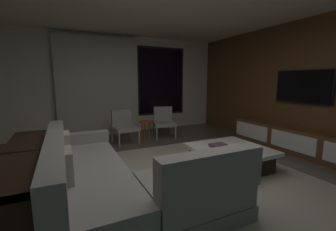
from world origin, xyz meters
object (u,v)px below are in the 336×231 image
Objects in this scene: sectional_couch at (113,181)px; media_console at (301,143)px; accent_chair_by_curtain at (124,125)px; side_stool at (145,124)px; accent_chair_near_window at (164,120)px; mounted_tv at (303,87)px; console_table_behind_couch at (23,181)px; book_stack_on_coffee_table at (218,145)px; coffee_table at (230,158)px.

sectional_couch is 0.81× the size of media_console.
accent_chair_by_curtain is 1.70× the size of side_stool.
media_console is at bearing -39.56° from accent_chair_by_curtain.
sectional_couch reaches higher than accent_chair_by_curtain.
accent_chair_by_curtain is (-1.10, -0.10, 0.00)m from accent_chair_near_window.
sectional_couch is 2.14× the size of mounted_tv.
sectional_couch is 0.93m from console_table_behind_couch.
sectional_couch is 2.99m from side_stool.
mounted_tv is (2.55, -2.31, 0.98)m from side_stool.
media_console is at bearing 2.26° from sectional_couch.
mounted_tv reaches higher than book_stack_on_coffee_table.
coffee_table is 4.33× the size of book_stack_on_coffee_table.
mounted_tv is (0.18, 0.20, 1.10)m from media_console.
accent_chair_by_curtain is (0.80, 2.58, 0.14)m from sectional_couch.
accent_chair_near_window is at bearing 54.66° from sectional_couch.
mounted_tv is 4.93m from console_table_behind_couch.
accent_chair_by_curtain reaches higher than side_stool.
book_stack_on_coffee_table is 0.09× the size of media_console.
mounted_tv is (2.08, -0.01, 0.96)m from book_stack_on_coffee_table.
side_stool is at bearing 62.72° from sectional_couch.
accent_chair_near_window is (1.90, 2.68, 0.14)m from sectional_couch.
accent_chair_near_window is 3.13m from media_console.
book_stack_on_coffee_table is 2.32m from accent_chair_near_window.
coffee_table is at bearing -176.81° from mounted_tv.
sectional_couch is 3.28m from accent_chair_near_window.
accent_chair_by_curtain reaches higher than media_console.
sectional_couch is 1.88m from book_stack_on_coffee_table.
accent_chair_near_window is 0.25× the size of media_console.
console_table_behind_couch is at bearing -132.08° from side_stool.
book_stack_on_coffee_table is 2.35m from side_stool.
accent_chair_by_curtain reaches higher than book_stack_on_coffee_table.
media_console is at bearing 0.24° from console_table_behind_couch.
media_console reaches higher than coffee_table.
media_console reaches higher than book_stack_on_coffee_table.
media_console is 4.66m from console_table_behind_couch.
mounted_tv reaches higher than accent_chair_by_curtain.
accent_chair_by_curtain is at bearing 115.18° from book_stack_on_coffee_table.
mounted_tv reaches higher than side_stool.
coffee_table is 1.49× the size of accent_chair_near_window.
coffee_table is at bearing -36.58° from book_stack_on_coffee_table.
mounted_tv is (2.02, -2.33, 0.92)m from accent_chair_near_window.
media_console is at bearing -3.00° from coffee_table.
accent_chair_by_curtain is 3.82m from media_console.
side_stool is (-0.47, 2.30, -0.02)m from book_stack_on_coffee_table.
media_console reaches higher than side_stool.
coffee_table is at bearing 2.17° from console_table_behind_couch.
console_table_behind_couch is at bearing -175.22° from book_stack_on_coffee_table.
sectional_couch is at bearing -117.28° from side_stool.
media_console is 1.48× the size of console_table_behind_couch.
book_stack_on_coffee_table is 0.34× the size of accent_chair_by_curtain.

